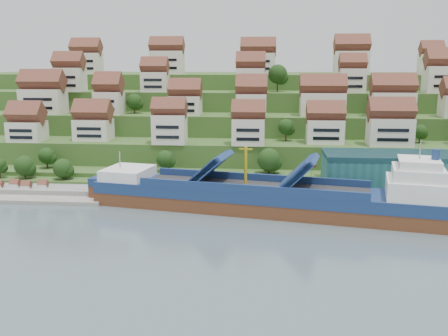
{
  "coord_description": "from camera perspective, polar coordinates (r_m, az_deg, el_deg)",
  "views": [
    {
      "loc": [
        6.64,
        -115.71,
        35.35
      ],
      "look_at": [
        -4.7,
        14.0,
        8.0
      ],
      "focal_mm": 40.0,
      "sensor_mm": 36.0,
      "label": 1
    }
  ],
  "objects": [
    {
      "name": "hillside",
      "position": [
        220.75,
        3.26,
        5.42
      ],
      "size": [
        260.0,
        128.0,
        31.0
      ],
      "color": "#2D4C1E",
      "rests_on": "ground"
    },
    {
      "name": "warehouse",
      "position": [
        143.04,
        23.37,
        -0.47
      ],
      "size": [
        60.0,
        15.0,
        10.0
      ],
      "primitive_type": "cube",
      "color": "#27686A",
      "rests_on": "quay"
    },
    {
      "name": "pebble_beach",
      "position": [
        147.32,
        -21.22,
        -2.64
      ],
      "size": [
        45.0,
        20.0,
        1.0
      ],
      "primitive_type": "cube",
      "color": "gray",
      "rests_on": "ground"
    },
    {
      "name": "hillside_village",
      "position": [
        176.94,
        3.41,
        8.36
      ],
      "size": [
        155.61,
        65.16,
        29.27
      ],
      "color": "silver",
      "rests_on": "ground"
    },
    {
      "name": "beach_huts",
      "position": [
        146.76,
        -22.18,
        -2.13
      ],
      "size": [
        14.4,
        3.7,
        2.2
      ],
      "color": "white",
      "rests_on": "pebble_beach"
    },
    {
      "name": "cargo_ship",
      "position": [
        121.02,
        5.57,
        -3.44
      ],
      "size": [
        85.7,
        29.0,
        18.88
      ],
      "rotation": [
        0.0,
        0.0,
        -0.19
      ],
      "color": "brown",
      "rests_on": "ground"
    },
    {
      "name": "ground",
      "position": [
        121.17,
        1.65,
        -5.1
      ],
      "size": [
        300.0,
        300.0,
        0.0
      ],
      "primitive_type": "plane",
      "color": "slate",
      "rests_on": "ground"
    },
    {
      "name": "quay",
      "position": [
        135.78,
        10.49,
        -2.95
      ],
      "size": [
        180.0,
        14.0,
        2.2
      ],
      "primitive_type": "cube",
      "color": "gray",
      "rests_on": "ground"
    },
    {
      "name": "hillside_trees",
      "position": [
        162.69,
        -0.7,
        5.38
      ],
      "size": [
        142.3,
        61.97,
        31.72
      ],
      "color": "#1F4115",
      "rests_on": "ground"
    },
    {
      "name": "flagpole",
      "position": [
        129.4,
        9.96,
        -1.03
      ],
      "size": [
        1.28,
        0.16,
        8.0
      ],
      "color": "gray",
      "rests_on": "quay"
    }
  ]
}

